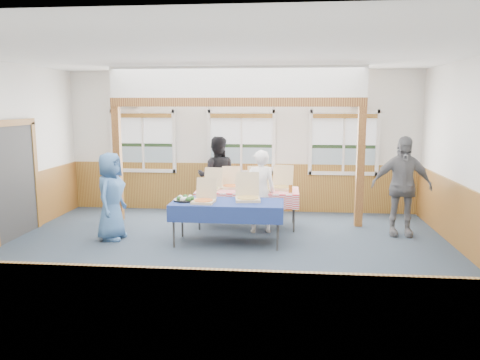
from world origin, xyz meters
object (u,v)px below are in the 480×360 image
at_px(table_left, 227,205).
at_px(table_right, 248,192).
at_px(person_grey, 401,186).
at_px(woman_white, 260,192).
at_px(woman_black, 217,176).
at_px(man_blue, 111,196).

height_order(table_left, table_right, same).
height_order(table_left, person_grey, person_grey).
bearing_deg(woman_white, table_left, 45.46).
distance_m(table_left, woman_black, 2.12).
xyz_separation_m(table_right, man_blue, (-2.40, -1.13, 0.09)).
relative_size(woman_white, man_blue, 1.00).
xyz_separation_m(table_left, woman_white, (0.54, 0.79, 0.10)).
xyz_separation_m(table_right, person_grey, (2.91, -0.33, 0.23)).
height_order(table_right, woman_white, woman_white).
distance_m(woman_white, person_grey, 2.64).
bearing_deg(table_left, woman_white, 32.01).
height_order(woman_white, person_grey, person_grey).
bearing_deg(table_right, table_left, -91.37).
relative_size(table_left, woman_white, 1.34).
distance_m(woman_white, man_blue, 2.77).
xyz_separation_m(table_right, woman_white, (0.28, -0.41, 0.10)).
xyz_separation_m(woman_white, woman_black, (-1.02, 1.27, 0.08)).
height_order(table_left, man_blue, man_blue).
bearing_deg(table_right, woman_white, -44.83).
bearing_deg(table_left, man_blue, 154.66).
bearing_deg(person_grey, man_blue, -169.07).
xyz_separation_m(table_right, woman_black, (-0.75, 0.86, 0.18)).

